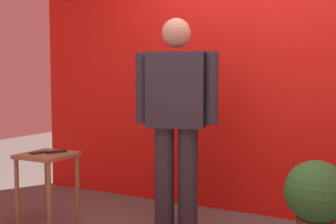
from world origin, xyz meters
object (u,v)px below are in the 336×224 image
(standing_person, at_px, (176,113))
(potted_plant, at_px, (316,200))
(side_table, at_px, (47,169))
(cell_phone, at_px, (39,153))
(tv_remote, at_px, (57,152))

(standing_person, height_order, potted_plant, standing_person)
(potted_plant, bearing_deg, standing_person, 177.76)
(side_table, bearing_deg, potted_plant, 10.13)
(cell_phone, bearing_deg, side_table, 34.45)
(standing_person, bearing_deg, potted_plant, -2.24)
(cell_phone, height_order, potted_plant, potted_plant)
(standing_person, distance_m, potted_plant, 1.24)
(tv_remote, relative_size, potted_plant, 0.25)
(side_table, height_order, potted_plant, potted_plant)
(potted_plant, bearing_deg, cell_phone, -169.64)
(cell_phone, relative_size, tv_remote, 0.85)
(standing_person, distance_m, cell_phone, 1.20)
(standing_person, bearing_deg, side_table, -157.34)
(standing_person, relative_size, side_table, 2.76)
(side_table, distance_m, potted_plant, 2.14)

